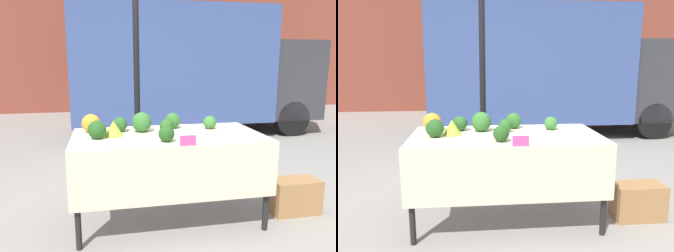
{
  "view_description": "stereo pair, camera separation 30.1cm",
  "coord_description": "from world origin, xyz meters",
  "views": [
    {
      "loc": [
        -0.58,
        -2.9,
        1.5
      ],
      "look_at": [
        0.0,
        0.0,
        0.91
      ],
      "focal_mm": 35.0,
      "sensor_mm": 36.0,
      "label": 1
    },
    {
      "loc": [
        -0.28,
        -2.95,
        1.5
      ],
      "look_at": [
        0.0,
        0.0,
        0.91
      ],
      "focal_mm": 35.0,
      "sensor_mm": 36.0,
      "label": 2
    }
  ],
  "objects": [
    {
      "name": "broccoli_head_0",
      "position": [
        -0.64,
        -0.05,
        0.92
      ],
      "size": [
        0.16,
        0.16,
        0.16
      ],
      "color": "#23511E",
      "rests_on": "market_table"
    },
    {
      "name": "broccoli_head_4",
      "position": [
        -0.43,
        0.21,
        0.91
      ],
      "size": [
        0.14,
        0.14,
        0.14
      ],
      "color": "#285B23",
      "rests_on": "market_table"
    },
    {
      "name": "tent_pole",
      "position": [
        -0.19,
        0.9,
        1.14
      ],
      "size": [
        0.07,
        0.07,
        2.27
      ],
      "color": "black",
      "rests_on": "ground_plane"
    },
    {
      "name": "broccoli_head_2",
      "position": [
        0.1,
        0.28,
        0.91
      ],
      "size": [
        0.16,
        0.16,
        0.16
      ],
      "color": "#2D6628",
      "rests_on": "market_table"
    },
    {
      "name": "building_facade",
      "position": [
        0.0,
        7.56,
        3.26
      ],
      "size": [
        16.0,
        0.6,
        6.51
      ],
      "color": "brown",
      "rests_on": "ground_plane"
    },
    {
      "name": "broccoli_head_1",
      "position": [
        -0.0,
        0.1,
        0.9
      ],
      "size": [
        0.13,
        0.13,
        0.13
      ],
      "color": "#285B23",
      "rests_on": "market_table"
    },
    {
      "name": "broccoli_head_6",
      "position": [
        -0.07,
        -0.27,
        0.9
      ],
      "size": [
        0.14,
        0.14,
        0.14
      ],
      "color": "#23511E",
      "rests_on": "market_table"
    },
    {
      "name": "market_table",
      "position": [
        0.0,
        -0.07,
        0.73
      ],
      "size": [
        1.75,
        0.91,
        0.83
      ],
      "color": "beige",
      "rests_on": "ground_plane"
    },
    {
      "name": "broccoli_head_5",
      "position": [
        -0.22,
        0.16,
        0.93
      ],
      "size": [
        0.19,
        0.19,
        0.19
      ],
      "color": "#336B2D",
      "rests_on": "market_table"
    },
    {
      "name": "ground_plane",
      "position": [
        0.0,
        0.0,
        0.0
      ],
      "size": [
        40.0,
        40.0,
        0.0
      ],
      "primitive_type": "plane",
      "color": "gray"
    },
    {
      "name": "parked_truck",
      "position": [
        1.21,
        3.85,
        1.36
      ],
      "size": [
        5.02,
        1.88,
        2.54
      ],
      "color": "#384C84",
      "rests_on": "ground_plane"
    },
    {
      "name": "broccoli_head_3",
      "position": [
        0.46,
        0.17,
        0.9
      ],
      "size": [
        0.13,
        0.13,
        0.13
      ],
      "color": "#387533",
      "rests_on": "market_table"
    },
    {
      "name": "orange_cauliflower",
      "position": [
        -0.7,
        0.23,
        0.92
      ],
      "size": [
        0.18,
        0.18,
        0.18
      ],
      "color": "orange",
      "rests_on": "market_table"
    },
    {
      "name": "produce_crate",
      "position": [
        1.27,
        -0.12,
        0.17
      ],
      "size": [
        0.48,
        0.26,
        0.34
      ],
      "color": "#9E7042",
      "rests_on": "ground_plane"
    },
    {
      "name": "price_sign",
      "position": [
        0.08,
        -0.44,
        0.88
      ],
      "size": [
        0.13,
        0.01,
        0.09
      ],
      "color": "#EF4793",
      "rests_on": "market_table"
    },
    {
      "name": "romanesco_head",
      "position": [
        -0.5,
        0.03,
        0.9
      ],
      "size": [
        0.18,
        0.18,
        0.14
      ],
      "color": "#93B238",
      "rests_on": "market_table"
    }
  ]
}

